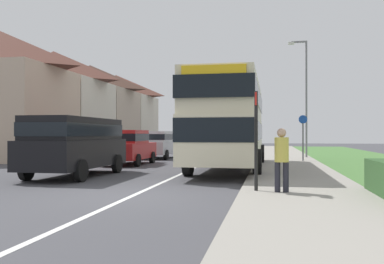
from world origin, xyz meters
TOP-DOWN VIEW (x-y plane):
  - ground_plane at (0.00, 0.00)m, footprint 120.00×120.00m
  - lane_marking_centre at (0.00, 8.00)m, footprint 0.14×60.00m
  - pavement_near_side at (4.20, 6.00)m, footprint 3.20×68.00m
  - double_decker_bus at (1.64, 7.90)m, footprint 2.80×10.65m
  - parked_van_black at (-3.54, 4.02)m, footprint 2.11×5.14m
  - parked_car_red at (-3.63, 9.91)m, footprint 1.91×4.04m
  - parked_car_silver at (-3.62, 15.25)m, footprint 1.96×4.12m
  - pedestrian_at_stop at (3.62, 0.39)m, footprint 0.34×0.34m
  - bus_stop_sign at (3.00, 0.56)m, footprint 0.09×0.52m
  - cycle_route_sign at (5.03, 12.62)m, footprint 0.44×0.08m
  - street_lamp_mid at (5.40, 16.24)m, footprint 1.14×0.20m
  - house_terrace_far_side at (-12.60, 21.88)m, footprint 7.50×25.56m

SIDE VIEW (x-z plane):
  - ground_plane at x=0.00m, z-range 0.00..0.00m
  - lane_marking_centre at x=0.00m, z-range 0.00..0.01m
  - pavement_near_side at x=4.20m, z-range 0.00..0.12m
  - parked_car_silver at x=-3.62m, z-range 0.08..1.78m
  - parked_car_red at x=-3.63m, z-range 0.08..1.80m
  - pedestrian_at_stop at x=3.62m, z-range 0.14..1.81m
  - parked_van_black at x=-3.54m, z-range 0.21..2.31m
  - cycle_route_sign at x=5.03m, z-range 0.17..2.69m
  - bus_stop_sign at x=3.00m, z-range 0.24..2.84m
  - double_decker_bus at x=1.64m, z-range 0.29..3.99m
  - house_terrace_far_side at x=-12.60m, z-range 0.00..7.73m
  - street_lamp_mid at x=5.40m, z-range 0.55..7.76m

